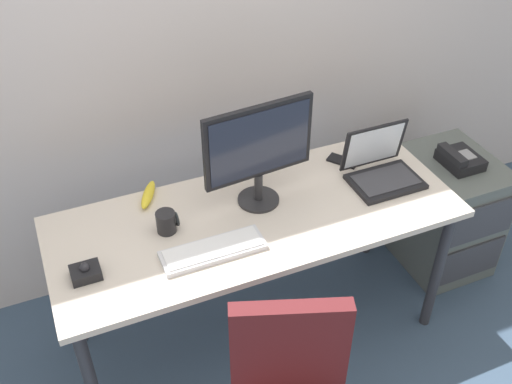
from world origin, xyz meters
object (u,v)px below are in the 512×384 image
at_px(trackball_mouse, 86,272).
at_px(cell_phone, 343,161).
at_px(monitor_main, 259,148).
at_px(coffee_mug, 167,222).
at_px(file_cabinet, 445,212).
at_px(banana, 148,195).
at_px(laptop, 381,168).
at_px(keyboard, 213,250).
at_px(desk_phone, 459,159).

xyz_separation_m(trackball_mouse, cell_phone, (1.25, 0.27, -0.02)).
distance_m(monitor_main, coffee_mug, 0.47).
xyz_separation_m(file_cabinet, banana, (-1.52, 0.19, 0.45)).
bearing_deg(file_cabinet, laptop, -171.68).
bearing_deg(coffee_mug, monitor_main, 4.37).
distance_m(file_cabinet, cell_phone, 0.76).
xyz_separation_m(monitor_main, trackball_mouse, (-0.77, -0.16, -0.25)).
xyz_separation_m(laptop, banana, (-1.00, 0.26, -0.03)).
bearing_deg(file_cabinet, banana, 172.92).
bearing_deg(keyboard, cell_phone, 23.83).
distance_m(file_cabinet, keyboard, 1.47).
distance_m(keyboard, coffee_mug, 0.23).
xyz_separation_m(file_cabinet, coffee_mug, (-1.50, -0.05, 0.48)).
bearing_deg(banana, file_cabinet, -7.08).
xyz_separation_m(file_cabinet, laptop, (-0.52, -0.08, 0.49)).
bearing_deg(desk_phone, keyboard, -170.78).
bearing_deg(monitor_main, file_cabinet, 0.70).
relative_size(desk_phone, trackball_mouse, 1.82).
distance_m(monitor_main, banana, 0.54).
height_order(file_cabinet, monitor_main, monitor_main).
relative_size(monitor_main, laptop, 1.55).
height_order(desk_phone, keyboard, keyboard).
distance_m(file_cabinet, laptop, 0.71).
height_order(coffee_mug, cell_phone, coffee_mug).
height_order(laptop, coffee_mug, laptop).
relative_size(file_cabinet, laptop, 2.08).
distance_m(laptop, coffee_mug, 0.99).
relative_size(monitor_main, banana, 2.53).
distance_m(keyboard, laptop, 0.88).
bearing_deg(desk_phone, laptop, -173.36).
height_order(file_cabinet, laptop, laptop).
bearing_deg(laptop, trackball_mouse, -175.79).
distance_m(cell_phone, banana, 0.92).
height_order(monitor_main, coffee_mug, monitor_main).
xyz_separation_m(monitor_main, banana, (-0.43, 0.20, -0.25)).
height_order(keyboard, coffee_mug, coffee_mug).
bearing_deg(monitor_main, keyboard, -142.04).
height_order(desk_phone, laptop, laptop).
bearing_deg(cell_phone, desk_phone, -48.02).
bearing_deg(coffee_mug, file_cabinet, 1.71).
bearing_deg(desk_phone, trackball_mouse, -175.11).
relative_size(coffee_mug, cell_phone, 0.65).
bearing_deg(banana, cell_phone, -5.55).
bearing_deg(coffee_mug, trackball_mouse, -159.76).
xyz_separation_m(monitor_main, cell_phone, (0.48, 0.11, -0.27)).
xyz_separation_m(desk_phone, keyboard, (-1.37, -0.22, 0.09)).
relative_size(monitor_main, keyboard, 1.17).
bearing_deg(laptop, coffee_mug, 178.21).
xyz_separation_m(file_cabinet, trackball_mouse, (-1.86, -0.17, 0.45)).
distance_m(keyboard, banana, 0.45).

